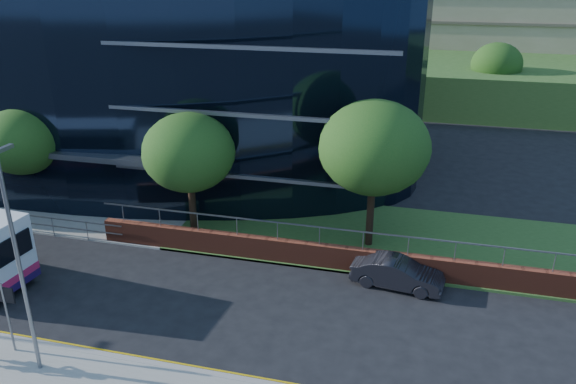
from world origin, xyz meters
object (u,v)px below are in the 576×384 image
(street_sign, at_px, (5,303))
(tree_dist_e, at_px, (497,64))
(tree_far_c, at_px, (189,152))
(tree_far_d, at_px, (374,148))
(streetlight_east, at_px, (18,259))
(parked_car, at_px, (397,273))
(tree_far_b, at_px, (23,141))

(street_sign, xyz_separation_m, tree_dist_e, (19.50, 41.59, 2.39))
(tree_far_c, height_order, tree_far_d, tree_far_d)
(tree_dist_e, bearing_deg, tree_far_d, -104.93)
(tree_far_c, height_order, tree_dist_e, same)
(tree_far_d, distance_m, tree_dist_e, 31.06)
(street_sign, distance_m, tree_far_c, 11.14)
(tree_dist_e, bearing_deg, street_sign, -115.12)
(tree_far_d, bearing_deg, streetlight_east, -129.40)
(tree_far_c, xyz_separation_m, tree_far_d, (9.00, 1.00, 0.65))
(tree_dist_e, xyz_separation_m, streetlight_east, (-18.00, -42.17, -0.10))
(street_sign, height_order, streetlight_east, streetlight_east)
(parked_car, bearing_deg, tree_far_b, 89.22)
(tree_far_d, bearing_deg, street_sign, -134.78)
(street_sign, bearing_deg, parked_car, 31.58)
(street_sign, bearing_deg, tree_far_d, 45.22)
(tree_far_d, bearing_deg, tree_far_c, -173.66)
(tree_far_c, distance_m, streetlight_east, 11.22)
(street_sign, height_order, tree_far_b, tree_far_b)
(tree_far_b, distance_m, streetlight_east, 14.74)
(street_sign, height_order, tree_dist_e, tree_dist_e)
(tree_far_b, bearing_deg, tree_far_d, 1.51)
(tree_far_b, bearing_deg, tree_dist_e, 48.48)
(tree_far_d, relative_size, streetlight_east, 0.93)
(street_sign, xyz_separation_m, tree_far_d, (11.50, 11.59, 3.04))
(tree_far_c, height_order, streetlight_east, streetlight_east)
(street_sign, distance_m, parked_car, 15.52)
(street_sign, relative_size, tree_far_d, 0.38)
(tree_far_d, relative_size, parked_car, 1.86)
(parked_car, bearing_deg, street_sign, 129.06)
(tree_far_d, bearing_deg, parked_car, -64.67)
(streetlight_east, bearing_deg, tree_dist_e, 66.89)
(tree_far_d, height_order, streetlight_east, streetlight_east)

